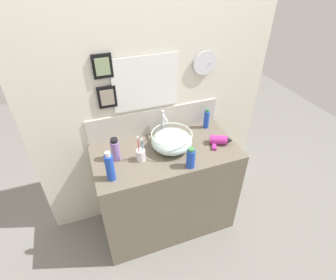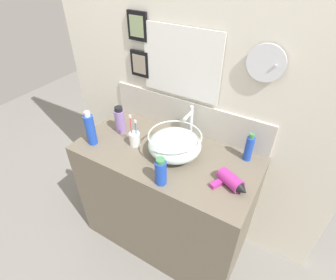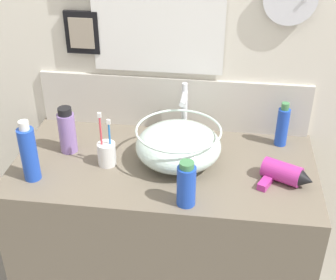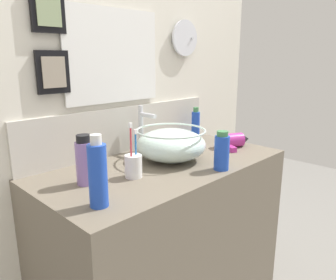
# 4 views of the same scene
# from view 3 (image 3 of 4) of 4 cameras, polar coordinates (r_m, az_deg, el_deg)

# --- Properties ---
(vanity_counter) EXTENTS (1.09, 0.55, 0.82)m
(vanity_counter) POSITION_cam_3_polar(r_m,az_deg,el_deg) (1.95, -0.45, -12.89)
(vanity_counter) COLOR #6B6051
(vanity_counter) RESTS_ON ground
(back_panel) EXTENTS (1.91, 0.10, 2.53)m
(back_panel) POSITION_cam_3_polar(r_m,az_deg,el_deg) (1.77, 0.81, 14.49)
(back_panel) COLOR silver
(back_panel) RESTS_ON ground
(glass_bowl_sink) EXTENTS (0.30, 0.30, 0.14)m
(glass_bowl_sink) POSITION_cam_3_polar(r_m,az_deg,el_deg) (1.66, 1.27, -0.62)
(glass_bowl_sink) COLOR silver
(glass_bowl_sink) RESTS_ON vanity_counter
(faucet) EXTENTS (0.02, 0.11, 0.22)m
(faucet) POSITION_cam_3_polar(r_m,az_deg,el_deg) (1.79, 1.97, 3.99)
(faucet) COLOR silver
(faucet) RESTS_ON vanity_counter
(hair_drier) EXTENTS (0.19, 0.14, 0.07)m
(hair_drier) POSITION_cam_3_polar(r_m,az_deg,el_deg) (1.63, 14.09, -4.05)
(hair_drier) COLOR #B22D8C
(hair_drier) RESTS_ON vanity_counter
(toothbrush_cup) EXTENTS (0.07, 0.07, 0.21)m
(toothbrush_cup) POSITION_cam_3_polar(r_m,az_deg,el_deg) (1.68, -7.48, -1.59)
(toothbrush_cup) COLOR white
(toothbrush_cup) RESTS_ON vanity_counter
(spray_bottle) EXTENTS (0.06, 0.06, 0.22)m
(spray_bottle) POSITION_cam_3_polar(r_m,az_deg,el_deg) (1.63, -16.60, -1.53)
(spray_bottle) COLOR blue
(spray_bottle) RESTS_ON vanity_counter
(lotion_bottle) EXTENTS (0.06, 0.06, 0.18)m
(lotion_bottle) POSITION_cam_3_polar(r_m,az_deg,el_deg) (1.76, -12.19, 1.10)
(lotion_bottle) COLOR #8C6BB2
(lotion_bottle) RESTS_ON vanity_counter
(soap_dispenser) EXTENTS (0.06, 0.06, 0.16)m
(soap_dispenser) POSITION_cam_3_polar(r_m,az_deg,el_deg) (1.46, 2.25, -5.44)
(soap_dispenser) COLOR blue
(soap_dispenser) RESTS_ON vanity_counter
(shampoo_bottle) EXTENTS (0.05, 0.05, 0.18)m
(shampoo_bottle) POSITION_cam_3_polar(r_m,az_deg,el_deg) (1.81, 13.78, 1.69)
(shampoo_bottle) COLOR blue
(shampoo_bottle) RESTS_ON vanity_counter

